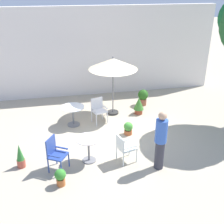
{
  "coord_description": "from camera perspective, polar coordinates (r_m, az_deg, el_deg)",
  "views": [
    {
      "loc": [
        -1.72,
        -8.15,
        4.76
      ],
      "look_at": [
        0.0,
        0.17,
        0.75
      ],
      "focal_mm": 44.85,
      "sensor_mm": 36.0,
      "label": 1
    }
  ],
  "objects": [
    {
      "name": "ground_plane",
      "position": [
        9.6,
        0.2,
        -4.46
      ],
      "size": [
        60.0,
        60.0,
        0.0
      ],
      "primitive_type": "plane",
      "color": "tan"
    },
    {
      "name": "villa_facade",
      "position": [
        12.55,
        -3.58,
        12.14
      ],
      "size": [
        10.88,
        0.3,
        3.84
      ],
      "primitive_type": "cube",
      "color": "silver",
      "rests_on": "ground"
    },
    {
      "name": "patio_umbrella_0",
      "position": [
        10.34,
        0.2,
        9.7
      ],
      "size": [
        1.81,
        1.81,
        2.27
      ],
      "color": "#2D2D2D",
      "rests_on": "ground"
    },
    {
      "name": "cafe_table_0",
      "position": [
        8.01,
        -4.8,
        -6.78
      ],
      "size": [
        0.72,
        0.72,
        0.75
      ],
      "color": "white",
      "rests_on": "ground"
    },
    {
      "name": "cafe_table_1",
      "position": [
        10.05,
        -7.97,
        -0.05
      ],
      "size": [
        0.83,
        0.83,
        0.72
      ],
      "color": "white",
      "rests_on": "ground"
    },
    {
      "name": "patio_chair_0",
      "position": [
        10.17,
        -2.81,
        0.72
      ],
      "size": [
        0.59,
        0.56,
        0.92
      ],
      "color": "silver",
      "rests_on": "ground"
    },
    {
      "name": "patio_chair_1",
      "position": [
        7.98,
        2.52,
        -7.06
      ],
      "size": [
        0.58,
        0.56,
        0.84
      ],
      "color": "white",
      "rests_on": "ground"
    },
    {
      "name": "patio_chair_2",
      "position": [
        7.79,
        -11.56,
        -7.99
      ],
      "size": [
        0.61,
        0.62,
        0.98
      ],
      "color": "#294292",
      "rests_on": "ground"
    },
    {
      "name": "potted_plant_0",
      "position": [
        8.24,
        -18.2,
        -8.61
      ],
      "size": [
        0.23,
        0.23,
        0.72
      ],
      "color": "#B14F3D",
      "rests_on": "ground"
    },
    {
      "name": "potted_plant_1",
      "position": [
        11.72,
        6.33,
        3.18
      ],
      "size": [
        0.43,
        0.43,
        0.68
      ],
      "color": "brown",
      "rests_on": "ground"
    },
    {
      "name": "potted_plant_2",
      "position": [
        7.37,
        -10.49,
        -12.82
      ],
      "size": [
        0.29,
        0.29,
        0.47
      ],
      "color": "#B76330",
      "rests_on": "ground"
    },
    {
      "name": "potted_plant_3",
      "position": [
        9.48,
        3.33,
        -3.3
      ],
      "size": [
        0.31,
        0.31,
        0.45
      ],
      "color": "#BB5E33",
      "rests_on": "ground"
    },
    {
      "name": "potted_plant_4",
      "position": [
        10.91,
        5.49,
        1.44
      ],
      "size": [
        0.4,
        0.4,
        0.69
      ],
      "color": "#9B462B",
      "rests_on": "ground"
    },
    {
      "name": "standing_person",
      "position": [
        7.62,
        9.87,
        -5.64
      ],
      "size": [
        0.37,
        0.37,
        1.72
      ],
      "color": "#33333D",
      "rests_on": "ground"
    }
  ]
}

